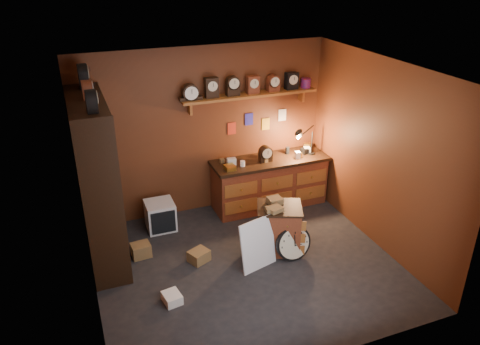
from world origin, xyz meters
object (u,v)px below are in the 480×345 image
(workbench, at_px, (269,180))
(low_cabinet, at_px, (279,227))
(shelving_unit, at_px, (94,176))
(big_round_clock, at_px, (293,243))

(workbench, height_order, low_cabinet, workbench)
(shelving_unit, relative_size, workbench, 1.33)
(shelving_unit, relative_size, low_cabinet, 3.22)
(workbench, relative_size, big_round_clock, 3.75)
(shelving_unit, height_order, big_round_clock, shelving_unit)
(workbench, xyz_separation_m, low_cabinet, (-0.43, -1.27, -0.08))
(workbench, bearing_deg, low_cabinet, -108.62)
(big_round_clock, bearing_deg, low_cabinet, 109.74)
(low_cabinet, relative_size, big_round_clock, 1.55)
(workbench, distance_m, low_cabinet, 1.35)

